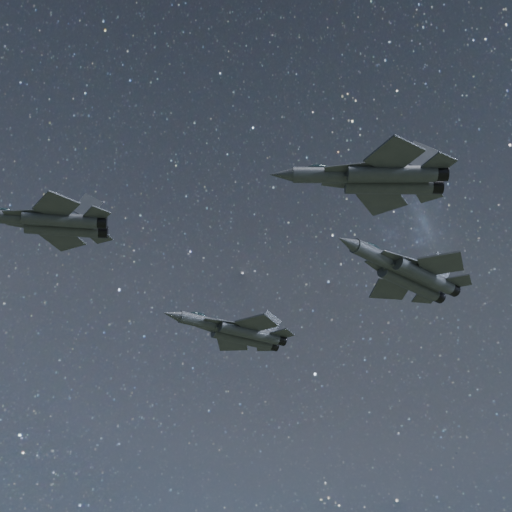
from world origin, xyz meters
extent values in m
cylinder|color=#30343C|center=(-27.23, 0.49, 148.38)|extent=(7.02, 2.30, 1.45)
ellipsoid|color=#19292D|center=(-28.34, 0.63, 149.08)|extent=(2.32, 1.25, 0.72)
cube|color=#30343C|center=(-22.43, -0.11, 148.34)|extent=(7.75, 2.34, 1.21)
cylinder|color=#30343C|center=(-22.17, -1.08, 147.92)|extent=(7.94, 2.42, 1.45)
cylinder|color=#30343C|center=(-21.94, 0.76, 147.92)|extent=(7.94, 2.42, 1.45)
cylinder|color=black|center=(-17.92, -1.62, 147.92)|extent=(1.37, 1.48, 1.34)
cylinder|color=black|center=(-17.69, 0.23, 147.92)|extent=(1.37, 1.48, 1.34)
cube|color=#30343C|center=(-25.72, -0.96, 148.27)|extent=(4.92, 2.48, 0.11)
cube|color=#30343C|center=(-25.41, 1.53, 148.27)|extent=(4.90, 1.34, 0.11)
cube|color=#30343C|center=(-22.64, -3.28, 148.10)|extent=(4.89, 5.12, 0.19)
cube|color=#30343C|center=(-21.84, 3.00, 148.10)|extent=(5.27, 5.34, 0.19)
cube|color=#30343C|center=(-18.44, -2.77, 148.10)|extent=(2.88, 2.98, 0.14)
cube|color=#30343C|center=(-17.91, 1.47, 148.10)|extent=(3.11, 3.15, 0.14)
cube|color=#30343C|center=(-19.52, -1.65, 149.69)|extent=(3.20, 0.81, 3.31)
cube|color=#30343C|center=(-19.23, 0.66, 149.69)|extent=(3.25, 0.52, 3.31)
cylinder|color=#30343C|center=(-3.67, 12.02, 144.19)|extent=(7.38, 3.25, 1.52)
cone|color=#30343C|center=(-8.22, 10.87, 144.19)|extent=(2.61, 1.90, 1.37)
ellipsoid|color=#19292D|center=(-4.81, 11.73, 144.92)|extent=(2.51, 1.56, 0.75)
cube|color=#30343C|center=(1.25, 13.27, 144.14)|extent=(8.12, 3.38, 1.27)
cylinder|color=#30343C|center=(1.87, 12.42, 143.70)|extent=(8.33, 3.49, 1.52)
cylinder|color=#30343C|center=(1.39, 14.31, 143.70)|extent=(8.33, 3.49, 1.52)
cylinder|color=black|center=(6.23, 13.52, 143.70)|extent=(1.58, 1.67, 1.41)
cylinder|color=black|center=(5.75, 15.41, 143.70)|extent=(1.58, 1.67, 1.41)
cube|color=#30343C|center=(-1.64, 11.17, 144.07)|extent=(5.13, 1.36, 0.12)
cube|color=#30343C|center=(-2.29, 13.73, 144.07)|extent=(5.05, 3.13, 0.12)
cube|color=#30343C|center=(2.26, 10.09, 143.90)|extent=(5.60, 5.59, 0.20)
cube|color=#30343C|center=(0.63, 16.53, 143.90)|extent=(4.82, 5.13, 0.20)
cube|color=#30343C|center=(6.16, 12.19, 143.90)|extent=(3.31, 3.32, 0.15)
cube|color=#30343C|center=(5.06, 16.55, 143.90)|extent=(2.83, 2.96, 0.15)
cube|color=#30343C|center=(4.68, 12.87, 145.56)|extent=(3.38, 0.72, 3.48)
cube|color=#30343C|center=(4.08, 15.24, 145.56)|extent=(3.26, 1.25, 3.48)
cylinder|color=#30343C|center=(3.00, -16.02, 147.40)|extent=(7.56, 3.24, 1.56)
cone|color=#30343C|center=(-1.67, -14.91, 147.40)|extent=(2.66, 1.92, 1.40)
ellipsoid|color=#19292D|center=(1.83, -15.74, 148.15)|extent=(2.56, 1.58, 0.77)
cube|color=#30343C|center=(8.06, -17.23, 147.35)|extent=(8.33, 3.37, 1.30)
cylinder|color=#30343C|center=(8.21, -18.30, 146.90)|extent=(8.53, 3.47, 1.56)
cylinder|color=#30343C|center=(8.68, -16.35, 146.90)|extent=(8.53, 3.47, 1.56)
cylinder|color=black|center=(12.69, -19.37, 146.90)|extent=(1.60, 1.70, 1.44)
cylinder|color=black|center=(13.16, -17.42, 146.90)|extent=(1.60, 1.70, 1.44)
cube|color=#30343C|center=(4.44, -17.76, 147.28)|extent=(5.19, 3.15, 0.12)
cube|color=#30343C|center=(5.07, -15.13, 147.28)|extent=(5.24, 1.32, 0.12)
cube|color=#30343C|center=(7.46, -20.59, 147.10)|extent=(4.97, 5.29, 0.20)
cube|color=#30343C|center=(9.04, -13.97, 147.10)|extent=(5.73, 5.73, 0.20)
cube|color=#30343C|center=(12.00, -20.54, 147.10)|extent=(2.92, 3.05, 0.15)
cube|color=#30343C|center=(13.07, -16.07, 147.10)|extent=(3.39, 3.40, 0.15)
cube|color=#30343C|center=(10.98, -19.22, 148.80)|extent=(3.35, 1.23, 3.56)
cube|color=#30343C|center=(11.56, -16.79, 148.80)|extent=(3.47, 0.69, 3.56)
cylinder|color=#30343C|center=(11.88, -6.28, 145.20)|extent=(7.81, 4.78, 1.65)
cone|color=#30343C|center=(7.26, -8.40, 145.20)|extent=(2.93, 2.41, 1.48)
ellipsoid|color=#19292D|center=(10.72, -6.81, 145.99)|extent=(2.76, 2.06, 0.82)
cube|color=#30343C|center=(16.88, -3.97, 145.15)|extent=(8.56, 5.07, 1.38)
cylinder|color=#30343C|center=(17.71, -4.76, 144.67)|extent=(8.77, 5.22, 1.65)
cylinder|color=#30343C|center=(16.83, -2.83, 144.67)|extent=(8.77, 5.22, 1.65)
cylinder|color=black|center=(22.14, -2.72, 144.67)|extent=(1.89, 1.96, 1.53)
cylinder|color=black|center=(21.25, -0.80, 144.67)|extent=(1.89, 1.96, 1.53)
cube|color=#30343C|center=(14.21, -6.78, 145.07)|extent=(5.63, 2.44, 0.13)
cube|color=#30343C|center=(13.01, -4.18, 145.07)|extent=(5.15, 4.16, 0.13)
cube|color=#30343C|center=(18.58, -7.16, 144.88)|extent=(6.02, 5.87, 0.21)
cube|color=#30343C|center=(15.57, -0.61, 144.88)|extent=(4.57, 5.03, 0.21)
cube|color=#30343C|center=(22.33, -4.15, 144.88)|extent=(3.57, 3.52, 0.16)
cube|color=#30343C|center=(20.29, 0.28, 144.88)|extent=(2.67, 2.86, 0.16)
cube|color=#30343C|center=(20.61, -3.72, 146.68)|extent=(3.53, 1.42, 3.77)
cube|color=#30343C|center=(19.51, -1.31, 146.68)|extent=(3.29, 1.96, 3.77)
camera|label=1|loc=(-17.37, -66.76, 105.11)|focal=50.00mm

